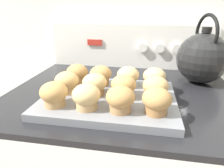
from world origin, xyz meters
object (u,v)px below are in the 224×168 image
at_px(muffin_pan, 109,99).
at_px(muffin_r1_c3, 156,88).
at_px(muffin_r0_c0, 54,94).
at_px(muffin_r1_c1, 95,84).
at_px(muffin_r2_c2, 128,76).
at_px(muffin_r0_c3, 157,101).
at_px(muffin_r1_c0, 67,82).
at_px(muffin_r2_c1, 101,75).
at_px(muffin_r2_c3, 154,78).
at_px(muffin_r1_c2, 124,86).
at_px(muffin_r0_c2, 120,99).
at_px(muffin_r0_c1, 86,97).
at_px(muffin_r2_c0, 77,74).
at_px(tea_kettle, 202,57).

xyz_separation_m(muffin_pan, muffin_r1_c3, (0.14, 0.00, 0.05)).
xyz_separation_m(muffin_pan, muffin_r0_c0, (-0.14, -0.09, 0.05)).
height_order(muffin_r0_c0, muffin_r1_c1, same).
xyz_separation_m(muffin_r1_c1, muffin_r2_c2, (0.09, 0.09, 0.00)).
bearing_deg(muffin_r0_c3, muffin_r1_c0, 162.04).
bearing_deg(muffin_r2_c1, muffin_r2_c3, 1.53).
height_order(muffin_r1_c2, muffin_r2_c2, same).
relative_size(muffin_r0_c2, muffin_r1_c2, 1.00).
bearing_deg(muffin_r1_c0, muffin_r2_c3, 18.39).
bearing_deg(muffin_r1_c2, muffin_r1_c1, 179.28).
bearing_deg(muffin_r0_c1, muffin_r2_c3, 45.66).
bearing_deg(muffin_r1_c0, muffin_r2_c0, 88.32).
height_order(muffin_r0_c0, muffin_r2_c3, same).
height_order(muffin_pan, muffin_r2_c1, muffin_r2_c1).
relative_size(muffin_r0_c1, muffin_r1_c3, 1.00).
distance_m(muffin_r2_c1, tea_kettle, 0.40).
relative_size(muffin_r0_c2, muffin_r2_c0, 1.00).
bearing_deg(muffin_r1_c1, muffin_r0_c0, -134.90).
bearing_deg(muffin_pan, tea_kettle, 37.04).
distance_m(muffin_r1_c0, muffin_r2_c3, 0.29).
xyz_separation_m(muffin_r1_c3, tea_kettle, (0.18, 0.24, 0.04)).
bearing_deg(muffin_r1_c3, muffin_r1_c2, -177.81).
xyz_separation_m(muffin_r0_c0, muffin_r1_c1, (0.09, 0.09, 0.00)).
height_order(muffin_r1_c0, muffin_r1_c2, same).
distance_m(muffin_r1_c1, muffin_r2_c3, 0.21).
height_order(muffin_r1_c2, tea_kettle, tea_kettle).
xyz_separation_m(muffin_pan, muffin_r2_c3, (0.14, 0.09, 0.05)).
relative_size(muffin_r0_c1, muffin_r0_c2, 1.00).
bearing_deg(muffin_r1_c3, muffin_r1_c0, 179.99).
xyz_separation_m(muffin_r0_c3, muffin_r1_c1, (-0.18, 0.09, 0.00)).
relative_size(muffin_r2_c1, muffin_r2_c3, 1.00).
distance_m(muffin_r1_c3, muffin_r2_c0, 0.29).
height_order(muffin_r1_c3, tea_kettle, tea_kettle).
relative_size(muffin_r1_c0, muffin_r2_c3, 1.00).
relative_size(muffin_r0_c0, muffin_r2_c1, 1.00).
bearing_deg(muffin_r2_c1, muffin_r1_c1, -89.15).
height_order(muffin_pan, muffin_r1_c0, muffin_r1_c0).
xyz_separation_m(muffin_r0_c0, muffin_r1_c2, (0.18, 0.09, 0.00)).
bearing_deg(muffin_r1_c2, muffin_r2_c3, 45.48).
bearing_deg(muffin_r2_c3, muffin_r1_c3, -89.17).
relative_size(muffin_r1_c2, muffin_r2_c0, 1.00).
distance_m(muffin_r0_c2, tea_kettle, 0.43).
relative_size(muffin_r0_c1, muffin_r1_c0, 1.00).
height_order(muffin_r1_c0, muffin_r1_c3, same).
xyz_separation_m(muffin_r1_c3, muffin_r2_c2, (-0.09, 0.09, 0.00)).
relative_size(muffin_r0_c2, muffin_r2_c1, 1.00).
relative_size(muffin_r0_c3, tea_kettle, 0.29).
bearing_deg(muffin_r0_c3, muffin_r2_c3, 90.55).
distance_m(muffin_r0_c1, muffin_r2_c3, 0.26).
relative_size(muffin_r1_c3, muffin_r2_c3, 1.00).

